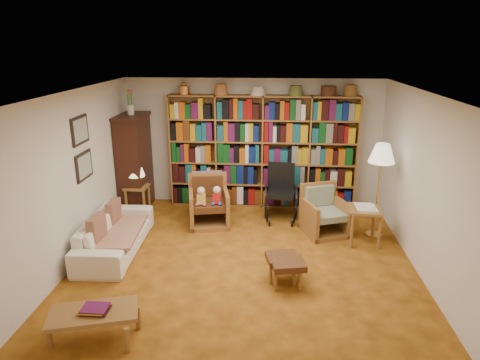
# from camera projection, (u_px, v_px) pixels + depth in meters

# --- Properties ---
(floor) EXTENTS (5.00, 5.00, 0.00)m
(floor) POSITION_uv_depth(u_px,v_px,m) (244.00, 260.00, 6.48)
(floor) COLOR #B1681B
(floor) RESTS_ON ground
(ceiling) EXTENTS (5.00, 5.00, 0.00)m
(ceiling) POSITION_uv_depth(u_px,v_px,m) (245.00, 93.00, 5.71)
(ceiling) COLOR white
(ceiling) RESTS_ON wall_back
(wall_back) EXTENTS (5.00, 0.00, 5.00)m
(wall_back) POSITION_uv_depth(u_px,v_px,m) (253.00, 143.00, 8.47)
(wall_back) COLOR silver
(wall_back) RESTS_ON floor
(wall_front) EXTENTS (5.00, 0.00, 5.00)m
(wall_front) POSITION_uv_depth(u_px,v_px,m) (227.00, 271.00, 3.72)
(wall_front) COLOR silver
(wall_front) RESTS_ON floor
(wall_left) EXTENTS (0.00, 5.00, 5.00)m
(wall_left) POSITION_uv_depth(u_px,v_px,m) (75.00, 178.00, 6.27)
(wall_left) COLOR silver
(wall_left) RESTS_ON floor
(wall_right) EXTENTS (0.00, 5.00, 5.00)m
(wall_right) POSITION_uv_depth(u_px,v_px,m) (425.00, 186.00, 5.92)
(wall_right) COLOR silver
(wall_right) RESTS_ON floor
(bookshelf) EXTENTS (3.60, 0.30, 2.42)m
(bookshelf) POSITION_uv_depth(u_px,v_px,m) (262.00, 149.00, 8.31)
(bookshelf) COLOR #9D6B30
(bookshelf) RESTS_ON floor
(curio_cabinet) EXTENTS (0.50, 0.95, 2.40)m
(curio_cabinet) POSITION_uv_depth(u_px,v_px,m) (135.00, 161.00, 8.24)
(curio_cabinet) COLOR #3A180F
(curio_cabinet) RESTS_ON floor
(framed_pictures) EXTENTS (0.03, 0.52, 0.97)m
(framed_pictures) POSITION_uv_depth(u_px,v_px,m) (82.00, 148.00, 6.44)
(framed_pictures) COLOR black
(framed_pictures) RESTS_ON wall_left
(sofa) EXTENTS (1.96, 0.82, 0.56)m
(sofa) POSITION_uv_depth(u_px,v_px,m) (115.00, 234.00, 6.71)
(sofa) COLOR white
(sofa) RESTS_ON floor
(sofa_throw) EXTENTS (0.77, 1.31, 0.04)m
(sofa_throw) POSITION_uv_depth(u_px,v_px,m) (118.00, 233.00, 6.70)
(sofa_throw) COLOR beige
(sofa_throw) RESTS_ON sofa
(cushion_left) EXTENTS (0.13, 0.39, 0.38)m
(cushion_left) POSITION_uv_depth(u_px,v_px,m) (114.00, 215.00, 7.00)
(cushion_left) COLOR maroon
(cushion_left) RESTS_ON sofa
(cushion_right) EXTENTS (0.15, 0.41, 0.41)m
(cushion_right) POSITION_uv_depth(u_px,v_px,m) (97.00, 233.00, 6.34)
(cushion_right) COLOR maroon
(cushion_right) RESTS_ON sofa
(side_table_lamp) EXTENTS (0.43, 0.43, 0.56)m
(side_table_lamp) POSITION_uv_depth(u_px,v_px,m) (137.00, 193.00, 8.11)
(side_table_lamp) COLOR #9D6B30
(side_table_lamp) RESTS_ON floor
(table_lamp) EXTENTS (0.34, 0.34, 0.46)m
(table_lamp) POSITION_uv_depth(u_px,v_px,m) (135.00, 170.00, 7.97)
(table_lamp) COLOR gold
(table_lamp) RESTS_ON side_table_lamp
(armchair_leather) EXTENTS (0.84, 0.87, 0.90)m
(armchair_leather) POSITION_uv_depth(u_px,v_px,m) (210.00, 203.00, 7.73)
(armchair_leather) COLOR #9D6B30
(armchair_leather) RESTS_ON floor
(armchair_sage) EXTENTS (0.90, 0.89, 0.83)m
(armchair_sage) POSITION_uv_depth(u_px,v_px,m) (324.00, 214.00, 7.37)
(armchair_sage) COLOR #9D6B30
(armchair_sage) RESTS_ON floor
(wheelchair) EXTENTS (0.59, 0.82, 1.03)m
(wheelchair) POSITION_uv_depth(u_px,v_px,m) (281.00, 194.00, 7.93)
(wheelchair) COLOR black
(wheelchair) RESTS_ON floor
(floor_lamp) EXTENTS (0.42, 0.42, 1.60)m
(floor_lamp) POSITION_uv_depth(u_px,v_px,m) (382.00, 157.00, 6.89)
(floor_lamp) COLOR gold
(floor_lamp) RESTS_ON floor
(side_table_papers) EXTENTS (0.56, 0.56, 0.63)m
(side_table_papers) POSITION_uv_depth(u_px,v_px,m) (364.00, 214.00, 6.90)
(side_table_papers) COLOR #9D6B30
(side_table_papers) RESTS_ON floor
(footstool_a) EXTENTS (0.50, 0.45, 0.37)m
(footstool_a) POSITION_uv_depth(u_px,v_px,m) (288.00, 266.00, 5.70)
(footstool_a) COLOR #532F16
(footstool_a) RESTS_ON floor
(footstool_b) EXTENTS (0.51, 0.46, 0.37)m
(footstool_b) POSITION_uv_depth(u_px,v_px,m) (283.00, 260.00, 5.86)
(footstool_b) COLOR #532F16
(footstool_b) RESTS_ON floor
(coffee_table) EXTENTS (1.04, 0.72, 0.40)m
(coffee_table) POSITION_uv_depth(u_px,v_px,m) (94.00, 315.00, 4.68)
(coffee_table) COLOR #9D6B30
(coffee_table) RESTS_ON floor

